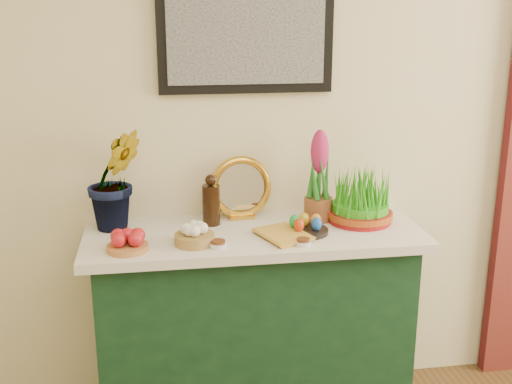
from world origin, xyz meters
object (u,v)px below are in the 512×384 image
at_px(hyacinth_green, 114,163).
at_px(book, 266,238).
at_px(sideboard, 254,330).
at_px(mirror, 241,188).
at_px(wheatgrass_sabzeh, 361,200).

relative_size(hyacinth_green, book, 2.54).
height_order(sideboard, hyacinth_green, hyacinth_green).
height_order(hyacinth_green, book, hyacinth_green).
bearing_deg(mirror, wheatgrass_sabzeh, -15.15).
height_order(book, wheatgrass_sabzeh, wheatgrass_sabzeh).
bearing_deg(mirror, sideboard, -79.19).
xyz_separation_m(hyacinth_green, wheatgrass_sabzeh, (1.03, -0.08, -0.18)).
bearing_deg(wheatgrass_sabzeh, book, -158.54).
relative_size(mirror, book, 1.27).
distance_m(sideboard, mirror, 0.62).
bearing_deg(sideboard, book, -79.59).
relative_size(hyacinth_green, wheatgrass_sabzeh, 2.00).
distance_m(sideboard, book, 0.50).
relative_size(hyacinth_green, mirror, 2.00).
bearing_deg(book, wheatgrass_sabzeh, 0.09).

